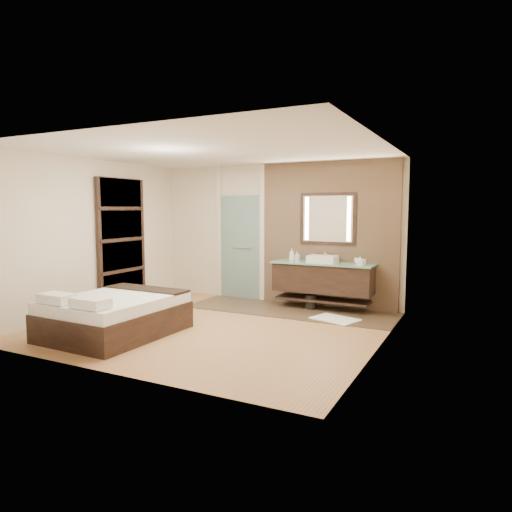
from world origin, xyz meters
The scene contains 15 objects.
floor centered at (0.00, 0.00, 0.00)m, with size 5.00×5.00×0.00m, color #996640.
tile_strip centered at (0.60, 1.60, 0.01)m, with size 3.80×1.30×0.01m, color #3D2E21.
stone_wall centered at (1.10, 2.21, 1.35)m, with size 2.60×0.08×2.70m, color tan.
vanity centered at (1.10, 1.92, 0.58)m, with size 1.85×0.55×0.88m.
mirror_unit centered at (1.10, 2.16, 1.65)m, with size 1.06×0.04×0.96m.
frosted_door centered at (-0.75, 2.20, 1.14)m, with size 1.10×0.12×2.70m.
shoji_partition centered at (-2.43, 0.60, 1.21)m, with size 0.06×1.20×2.40m.
bed centered at (-1.08, -1.03, 0.29)m, with size 1.50×1.86×0.70m.
bath_mat centered at (1.54, 1.25, 0.02)m, with size 0.72×0.50×0.02m, color white.
waste_bin centered at (0.90, 1.85, 0.13)m, with size 0.21×0.21×0.27m, color black.
tissue_box centered at (1.80, 1.88, 0.92)m, with size 0.12×0.12×0.10m, color silver.
soap_bottle_a centered at (0.49, 1.91, 0.98)m, with size 0.09×0.09×0.23m, color white.
soap_bottle_b centered at (0.58, 1.98, 0.95)m, with size 0.08×0.08×0.17m, color #B2B2B2.
soap_bottle_c centered at (1.78, 1.88, 0.94)m, with size 0.11×0.11×0.14m, color silver.
cup centered at (1.70, 2.03, 0.92)m, with size 0.13×0.13×0.10m, color silver.
Camera 1 is at (3.68, -5.94, 1.84)m, focal length 32.00 mm.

